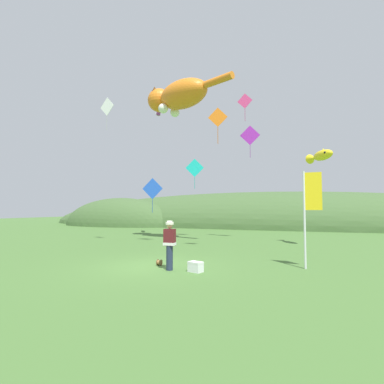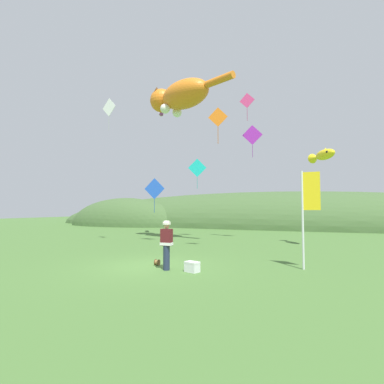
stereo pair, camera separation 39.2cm
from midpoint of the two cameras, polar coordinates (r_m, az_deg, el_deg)
The scene contains 15 objects.
ground_plane at distance 11.89m, azimuth -6.78°, elevation -13.89°, with size 120.00×120.00×0.00m, color #477033.
distant_hill_ridge at distance 37.71m, azimuth 10.91°, elevation -6.52°, with size 63.46×14.34×8.57m.
festival_attendant at distance 11.00m, azimuth -3.84°, elevation -9.75°, with size 0.43×0.30×1.77m.
kite_spool at distance 12.04m, azimuth -5.71°, elevation -13.19°, with size 0.16×0.24×0.24m.
picnic_cooler at distance 10.77m, azimuth 1.10°, elevation -14.06°, with size 0.57×0.47×0.36m.
festival_banner_pole at distance 11.82m, azimuth 21.99°, elevation -2.26°, with size 0.66×0.08×3.61m.
kite_giant_cat at distance 21.63m, azimuth -1.84°, elevation 17.72°, with size 6.96×3.39×2.22m.
kite_fish_windsock at distance 19.02m, azimuth 24.17°, elevation 6.41°, with size 1.64×2.24×0.69m.
kite_tube_streamer at distance 25.38m, azimuth -5.26°, elevation 15.26°, with size 1.47×1.99×0.44m.
kite_diamond_pink at distance 22.26m, azimuth 10.96°, elevation 16.70°, with size 1.08×0.06×1.98m.
kite_diamond_orange at distance 16.28m, azimuth 5.67°, elevation 13.95°, with size 1.02×0.21×1.93m.
kite_diamond_violet at distance 22.05m, azimuth 11.93°, elevation 10.55°, with size 1.40×0.30×2.32m.
kite_diamond_blue at distance 20.36m, azimuth -6.62°, elevation 0.59°, with size 1.42×0.25×2.34m.
kite_diamond_white at distance 20.62m, azimuth -14.98°, elevation 15.27°, with size 1.18×0.23×2.10m.
kite_diamond_teal at distance 23.40m, azimuth 1.48°, elevation 4.59°, with size 1.38×0.46×2.34m.
Camera 2 is at (5.96, -10.08, 2.21)m, focal length 28.00 mm.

